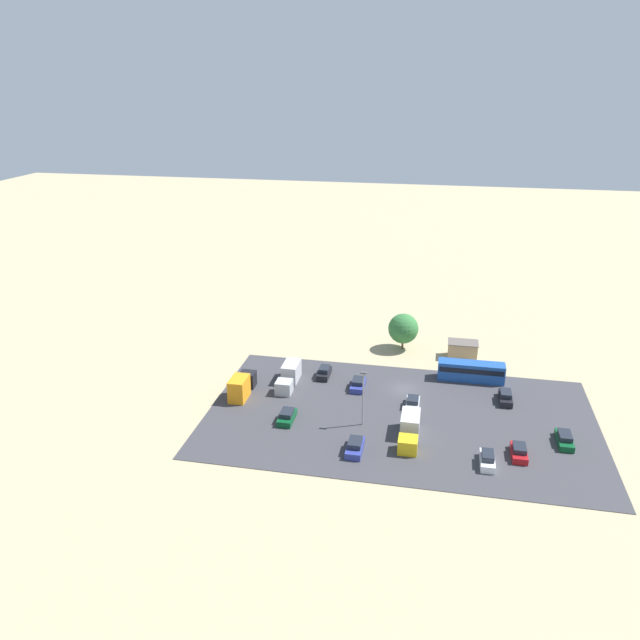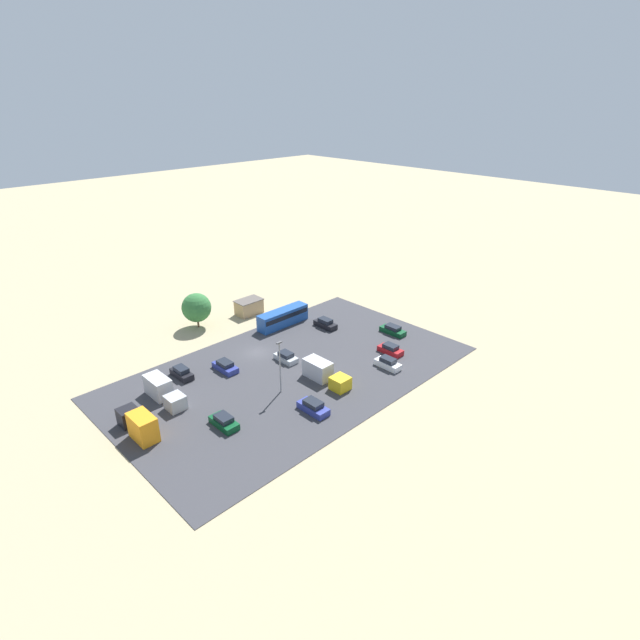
# 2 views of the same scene
# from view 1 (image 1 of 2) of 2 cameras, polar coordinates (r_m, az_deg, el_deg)

# --- Properties ---
(ground_plane) EXTENTS (400.00, 400.00, 0.00)m
(ground_plane) POSITION_cam_1_polar(r_m,az_deg,el_deg) (97.38, 7.70, -6.28)
(ground_plane) COLOR tan
(parking_lot_surface) EXTENTS (54.27, 32.29, 0.08)m
(parking_lot_surface) POSITION_cam_1_polar(r_m,az_deg,el_deg) (89.74, 7.30, -8.78)
(parking_lot_surface) COLOR #38383D
(parking_lot_surface) RESTS_ON ground
(shed_building) EXTENTS (5.09, 3.36, 2.86)m
(shed_building) POSITION_cam_1_polar(r_m,az_deg,el_deg) (109.17, 12.90, -2.66)
(shed_building) COLOR tan
(shed_building) RESTS_ON ground
(bus) EXTENTS (10.28, 2.56, 3.01)m
(bus) POSITION_cam_1_polar(r_m,az_deg,el_deg) (101.22, 13.65, -4.53)
(bus) COLOR #1E4C9E
(bus) RESTS_ON ground
(parked_car_0) EXTENTS (1.86, 4.74, 1.50)m
(parked_car_0) POSITION_cam_1_polar(r_m,az_deg,el_deg) (88.75, 21.45, -10.10)
(parked_car_0) COLOR #0C4723
(parked_car_0) RESTS_ON ground
(parked_car_1) EXTENTS (1.74, 4.27, 1.65)m
(parked_car_1) POSITION_cam_1_polar(r_m,az_deg,el_deg) (81.44, 15.06, -12.22)
(parked_car_1) COLOR silver
(parked_car_1) RESTS_ON ground
(parked_car_2) EXTENTS (2.00, 4.58, 1.63)m
(parked_car_2) POSITION_cam_1_polar(r_m,az_deg,el_deg) (81.32, 3.22, -11.49)
(parked_car_2) COLOR navy
(parked_car_2) RESTS_ON ground
(parked_car_3) EXTENTS (1.82, 4.52, 1.66)m
(parked_car_3) POSITION_cam_1_polar(r_m,az_deg,el_deg) (96.55, 16.60, -6.78)
(parked_car_3) COLOR black
(parked_car_3) RESTS_ON ground
(parked_car_4) EXTENTS (2.00, 4.51, 1.51)m
(parked_car_4) POSITION_cam_1_polar(r_m,az_deg,el_deg) (96.59, 3.50, -5.88)
(parked_car_4) COLOR navy
(parked_car_4) RESTS_ON ground
(parked_car_5) EXTENTS (1.78, 4.22, 1.65)m
(parked_car_5) POSITION_cam_1_polar(r_m,az_deg,el_deg) (99.95, 0.39, -4.82)
(parked_car_5) COLOR black
(parked_car_5) RESTS_ON ground
(parked_car_6) EXTENTS (1.93, 4.02, 1.48)m
(parked_car_6) POSITION_cam_1_polar(r_m,az_deg,el_deg) (92.15, 8.47, -7.52)
(parked_car_6) COLOR #ADB2B7
(parked_car_6) RESTS_ON ground
(parked_car_7) EXTENTS (1.96, 4.30, 1.55)m
(parked_car_7) POSITION_cam_1_polar(r_m,az_deg,el_deg) (87.88, -3.04, -8.80)
(parked_car_7) COLOR #0C4723
(parked_car_7) RESTS_ON ground
(parked_car_8) EXTENTS (1.88, 4.22, 1.53)m
(parked_car_8) POSITION_cam_1_polar(r_m,az_deg,el_deg) (84.13, 17.74, -11.40)
(parked_car_8) COLOR maroon
(parked_car_8) RESTS_ON ground
(parked_truck_0) EXTENTS (2.37, 7.20, 3.36)m
(parked_truck_0) POSITION_cam_1_polar(r_m,az_deg,el_deg) (94.67, -7.19, -6.00)
(parked_truck_0) COLOR black
(parked_truck_0) RESTS_ON ground
(parked_truck_1) EXTENTS (2.46, 8.02, 2.81)m
(parked_truck_1) POSITION_cam_1_polar(r_m,az_deg,el_deg) (84.41, 8.18, -9.87)
(parked_truck_1) COLOR gold
(parked_truck_1) RESTS_ON ground
(parked_truck_2) EXTENTS (2.37, 8.01, 2.88)m
(parked_truck_2) POSITION_cam_1_polar(r_m,az_deg,el_deg) (97.61, -2.83, -5.11)
(parked_truck_2) COLOR #ADB2B7
(parked_truck_2) RESTS_ON ground
(tree_near_shed) EXTENTS (5.28, 5.28, 6.48)m
(tree_near_shed) POSITION_cam_1_polar(r_m,az_deg,el_deg) (109.86, 7.62, -0.78)
(tree_near_shed) COLOR brown
(tree_near_shed) RESTS_ON ground
(light_pole_lot_centre) EXTENTS (0.90, 0.28, 8.01)m
(light_pole_lot_centre) POSITION_cam_1_polar(r_m,az_deg,el_deg) (85.19, 3.96, -6.95)
(light_pole_lot_centre) COLOR gray
(light_pole_lot_centre) RESTS_ON ground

